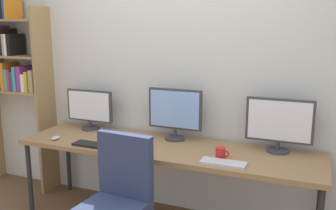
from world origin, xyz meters
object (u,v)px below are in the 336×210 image
object	(u,v)px
monitor_left	(90,108)
keyboard_right	(223,163)
coffee_mug	(221,153)
mouse_right_side	(56,138)
desk	(166,151)
monitor_right	(279,123)
bookshelf	(9,64)
mouse_left_side	(140,150)
monitor_center	(175,112)
keyboard_left	(95,145)

from	to	relation	value
monitor_left	keyboard_right	xyz separation A→B (m)	(1.46, -0.44, -0.20)
coffee_mug	mouse_right_side	bearing A→B (deg)	-176.68
desk	monitor_right	world-z (taller)	monitor_right
bookshelf	mouse_left_side	size ratio (longest dim) A/B	21.85
desk	coffee_mug	distance (m)	0.53
bookshelf	coffee_mug	world-z (taller)	bookshelf
desk	monitor_left	world-z (taller)	monitor_left
monitor_left	mouse_left_side	world-z (taller)	monitor_left
monitor_right	mouse_right_side	distance (m)	1.95
keyboard_right	monitor_right	bearing A→B (deg)	52.45
bookshelf	mouse_left_side	distance (m)	1.91
keyboard_right	mouse_right_side	bearing A→B (deg)	179.16
desk	coffee_mug	xyz separation A→B (m)	(0.51, -0.12, 0.09)
monitor_right	mouse_left_side	bearing A→B (deg)	-158.12
monitor_right	mouse_left_side	xyz separation A→B (m)	(-1.04, -0.42, -0.22)
desk	monitor_right	distance (m)	0.97
mouse_left_side	monitor_right	bearing A→B (deg)	21.88
bookshelf	monitor_center	world-z (taller)	bookshelf
bookshelf	keyboard_right	world-z (taller)	bookshelf
monitor_center	mouse_left_side	world-z (taller)	monitor_center
desk	mouse_right_side	distance (m)	1.01
keyboard_left	keyboard_right	distance (m)	1.12
mouse_right_side	monitor_right	bearing A→B (deg)	12.51
monitor_right	keyboard_left	bearing A→B (deg)	-163.14
monitor_left	desk	bearing A→B (deg)	-13.27
mouse_right_side	mouse_left_side	bearing A→B (deg)	0.14
monitor_left	monitor_center	world-z (taller)	monitor_center
monitor_center	coffee_mug	xyz separation A→B (m)	(0.51, -0.33, -0.21)
keyboard_right	bookshelf	bearing A→B (deg)	169.42
desk	monitor_left	xyz separation A→B (m)	(-0.90, 0.21, 0.26)
monitor_right	coffee_mug	bearing A→B (deg)	-139.47
monitor_left	keyboard_left	world-z (taller)	monitor_left
monitor_center	monitor_right	world-z (taller)	monitor_center
keyboard_right	mouse_left_side	xyz separation A→B (m)	(-0.70, 0.02, 0.01)
monitor_center	coffee_mug	distance (m)	0.64
bookshelf	keyboard_left	bearing A→B (deg)	-18.92
bookshelf	monitor_left	size ratio (longest dim) A/B	4.23
monitor_center	keyboard_right	bearing A→B (deg)	-38.30
desk	keyboard_left	world-z (taller)	keyboard_left
monitor_left	keyboard_left	size ratio (longest dim) A/B	1.27
mouse_right_side	desk	bearing A→B (deg)	11.81
keyboard_right	mouse_right_side	xyz separation A→B (m)	(-1.55, 0.02, 0.01)
monitor_left	mouse_right_side	distance (m)	0.47
monitor_right	keyboard_right	size ratio (longest dim) A/B	1.58
monitor_left	keyboard_left	bearing A→B (deg)	-52.45
bookshelf	monitor_center	xyz separation A→B (m)	(1.90, -0.02, -0.36)
monitor_left	keyboard_left	distance (m)	0.59
desk	keyboard_left	size ratio (longest dim) A/B	6.67
keyboard_left	coffee_mug	distance (m)	1.08
desk	keyboard_right	xyz separation A→B (m)	(0.56, -0.23, 0.06)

